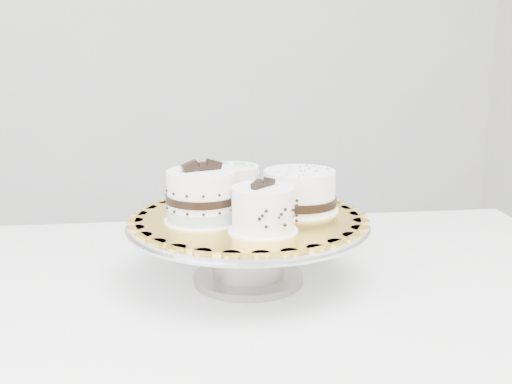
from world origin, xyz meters
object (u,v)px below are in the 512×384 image
object	(u,v)px
table	(256,330)
cake_ribbon	(300,192)
cake_banded	(202,198)
cake_dots	(232,185)
cake_board	(248,218)
cake_stand	(248,239)
cake_swirl	(263,210)

from	to	relation	value
table	cake_ribbon	size ratio (longest dim) A/B	9.00
table	cake_ribbon	distance (m)	0.24
cake_banded	cake_ribbon	bearing A→B (deg)	-5.42
table	cake_ribbon	world-z (taller)	cake_ribbon
cake_dots	cake_ribbon	size ratio (longest dim) A/B	0.78
cake_board	cake_stand	bearing A→B (deg)	88.21
table	cake_board	bearing A→B (deg)	103.68
cake_stand	cake_banded	bearing A→B (deg)	178.19
cake_banded	cake_ribbon	size ratio (longest dim) A/B	0.80
cake_dots	cake_banded	bearing A→B (deg)	-155.42
table	cake_stand	world-z (taller)	cake_stand
cake_dots	cake_ribbon	bearing A→B (deg)	-62.95
cake_board	cake_ribbon	size ratio (longest dim) A/B	2.35
table	cake_swirl	size ratio (longest dim) A/B	10.80
cake_ribbon	cake_swirl	bearing A→B (deg)	-115.34
cake_banded	cake_dots	xyz separation A→B (m)	(0.07, 0.08, -0.00)
table	cake_stand	size ratio (longest dim) A/B	3.53
cake_stand	cake_ribbon	bearing A→B (deg)	4.85
cake_board	cake_swirl	distance (m)	0.09
cake_stand	cake_ribbon	distance (m)	0.12
table	cake_stand	distance (m)	0.15
cake_board	cake_swirl	bearing A→B (deg)	-93.13
cake_stand	cake_board	distance (m)	0.04
cake_banded	cake_ribbon	distance (m)	0.17
cake_swirl	cake_dots	world-z (taller)	cake_swirl
cake_swirl	cake_banded	world-z (taller)	cake_banded
cake_stand	cake_banded	size ratio (longest dim) A/B	3.17
table	cake_dots	distance (m)	0.25
table	cake_board	size ratio (longest dim) A/B	3.84
cake_banded	cake_board	bearing A→B (deg)	-9.14
cake_board	cake_ribbon	distance (m)	0.10
cake_board	cake_ribbon	xyz separation A→B (m)	(0.09, 0.01, 0.03)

